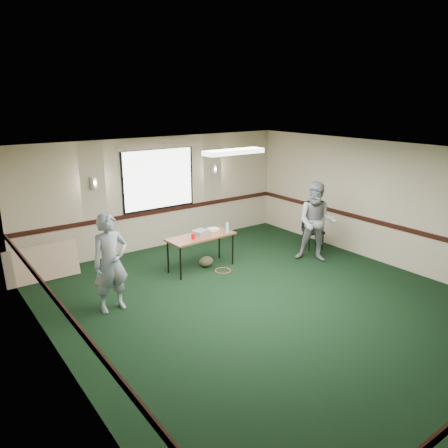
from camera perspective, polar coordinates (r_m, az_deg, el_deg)
ground at (r=8.06m, az=5.55°, el=-10.34°), size 8.00×8.00×0.00m
room_shell at (r=9.12m, az=-3.06°, el=3.46°), size 8.00×8.02×8.00m
folding_table at (r=9.35m, az=-3.04°, el=-1.85°), size 1.52×0.67×0.75m
projector at (r=9.39m, az=-3.10°, el=-1.10°), size 0.36×0.33×0.10m
game_console at (r=9.67m, az=-1.47°, el=-0.70°), size 0.24×0.20×0.06m
red_cup at (r=9.11m, az=-4.05°, el=-1.61°), size 0.08×0.08×0.12m
water_bottle at (r=9.50m, az=0.43°, el=-0.49°), size 0.07×0.07×0.22m
duffel_bag at (r=9.63m, az=-2.33°, el=-4.92°), size 0.40×0.34×0.24m
cable_coil at (r=9.43m, az=-0.12°, el=-6.09°), size 0.46×0.46×0.02m
folded_table at (r=9.57m, az=-22.64°, el=-4.77°), size 1.43×0.22×0.73m
conference_chair at (r=10.97m, az=11.39°, el=-0.39°), size 0.56×0.57×0.88m
person_left at (r=7.74m, az=-14.61°, el=-4.93°), size 0.65×0.44×1.74m
person_right at (r=9.97m, az=12.00°, el=0.25°), size 1.10×1.12×1.82m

